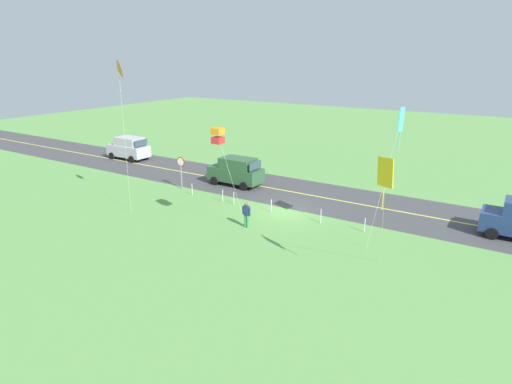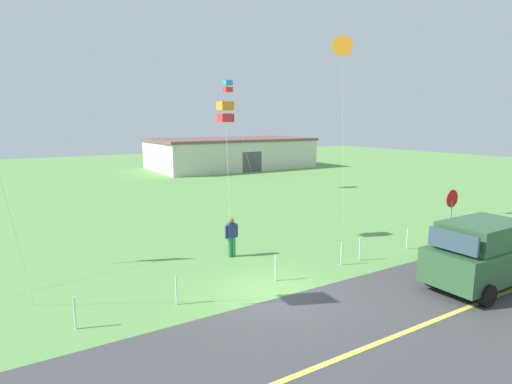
{
  "view_description": "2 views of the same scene",
  "coord_description": "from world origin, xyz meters",
  "px_view_note": "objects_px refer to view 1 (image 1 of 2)",
  "views": [
    {
      "loc": [
        -12.76,
        23.97,
        10.01
      ],
      "look_at": [
        0.05,
        3.61,
        2.31
      ],
      "focal_mm": 30.03,
      "sensor_mm": 36.0,
      "label": 1
    },
    {
      "loc": [
        -6.96,
        -10.45,
        5.42
      ],
      "look_at": [
        2.38,
        4.73,
        2.37
      ],
      "focal_mm": 28.93,
      "sensor_mm": 36.0,
      "label": 2
    }
  ],
  "objects_px": {
    "person_adult_near": "(246,214)",
    "kite_pink_drift": "(119,70)",
    "kite_red_low": "(218,136)",
    "kite_green_far": "(401,122)",
    "car_parked_east_far": "(129,148)",
    "kite_yellow_high": "(385,174)",
    "car_suv_foreground": "(236,171)",
    "stop_sign": "(181,167)"
  },
  "relations": [
    {
      "from": "car_parked_east_far",
      "to": "stop_sign",
      "type": "bearing_deg",
      "value": 156.72
    },
    {
      "from": "car_suv_foreground",
      "to": "kite_green_far",
      "type": "relative_size",
      "value": 0.58
    },
    {
      "from": "kite_green_far",
      "to": "kite_pink_drift",
      "type": "xyz_separation_m",
      "value": [
        15.74,
        4.01,
        2.34
      ]
    },
    {
      "from": "kite_yellow_high",
      "to": "person_adult_near",
      "type": "bearing_deg",
      "value": -20.4
    },
    {
      "from": "car_parked_east_far",
      "to": "kite_red_low",
      "type": "xyz_separation_m",
      "value": [
        -19.23,
        10.46,
        4.67
      ]
    },
    {
      "from": "stop_sign",
      "to": "kite_yellow_high",
      "type": "distance_m",
      "value": 19.33
    },
    {
      "from": "car_suv_foreground",
      "to": "kite_yellow_high",
      "type": "bearing_deg",
      "value": 144.5
    },
    {
      "from": "car_parked_east_far",
      "to": "stop_sign",
      "type": "relative_size",
      "value": 1.72
    },
    {
      "from": "kite_green_far",
      "to": "kite_pink_drift",
      "type": "height_order",
      "value": "kite_pink_drift"
    },
    {
      "from": "stop_sign",
      "to": "person_adult_near",
      "type": "height_order",
      "value": "stop_sign"
    },
    {
      "from": "car_suv_foreground",
      "to": "car_parked_east_far",
      "type": "height_order",
      "value": "same"
    },
    {
      "from": "kite_yellow_high",
      "to": "kite_green_far",
      "type": "distance_m",
      "value": 5.44
    },
    {
      "from": "person_adult_near",
      "to": "kite_yellow_high",
      "type": "relative_size",
      "value": 0.26
    },
    {
      "from": "kite_pink_drift",
      "to": "kite_yellow_high",
      "type": "bearing_deg",
      "value": 175.92
    },
    {
      "from": "car_parked_east_far",
      "to": "kite_yellow_high",
      "type": "relative_size",
      "value": 0.71
    },
    {
      "from": "kite_red_low",
      "to": "kite_green_far",
      "type": "bearing_deg",
      "value": -157.76
    },
    {
      "from": "car_suv_foreground",
      "to": "kite_pink_drift",
      "type": "height_order",
      "value": "kite_pink_drift"
    },
    {
      "from": "kite_yellow_high",
      "to": "kite_green_far",
      "type": "xyz_separation_m",
      "value": [
        0.84,
        -5.19,
        1.4
      ]
    },
    {
      "from": "car_suv_foreground",
      "to": "person_adult_near",
      "type": "height_order",
      "value": "car_suv_foreground"
    },
    {
      "from": "person_adult_near",
      "to": "kite_red_low",
      "type": "height_order",
      "value": "kite_red_low"
    },
    {
      "from": "car_parked_east_far",
      "to": "kite_green_far",
      "type": "bearing_deg",
      "value": 166.22
    },
    {
      "from": "car_parked_east_far",
      "to": "kite_green_far",
      "type": "height_order",
      "value": "kite_green_far"
    },
    {
      "from": "car_parked_east_far",
      "to": "kite_red_low",
      "type": "bearing_deg",
      "value": 151.45
    },
    {
      "from": "car_parked_east_far",
      "to": "kite_yellow_high",
      "type": "distance_m",
      "value": 31.56
    },
    {
      "from": "car_suv_foreground",
      "to": "person_adult_near",
      "type": "xyz_separation_m",
      "value": [
        -5.63,
        7.07,
        -0.29
      ]
    },
    {
      "from": "car_suv_foreground",
      "to": "kite_pink_drift",
      "type": "relative_size",
      "value": 0.45
    },
    {
      "from": "car_suv_foreground",
      "to": "kite_red_low",
      "type": "height_order",
      "value": "kite_red_low"
    },
    {
      "from": "kite_red_low",
      "to": "person_adult_near",
      "type": "bearing_deg",
      "value": -111.5
    },
    {
      "from": "car_suv_foreground",
      "to": "kite_pink_drift",
      "type": "distance_m",
      "value": 12.38
    },
    {
      "from": "car_suv_foreground",
      "to": "person_adult_near",
      "type": "distance_m",
      "value": 9.04
    },
    {
      "from": "person_adult_near",
      "to": "kite_pink_drift",
      "type": "xyz_separation_m",
      "value": [
        7.63,
        2.14,
        8.31
      ]
    },
    {
      "from": "kite_red_low",
      "to": "kite_yellow_high",
      "type": "height_order",
      "value": "kite_red_low"
    },
    {
      "from": "stop_sign",
      "to": "kite_green_far",
      "type": "distance_m",
      "value": 17.58
    },
    {
      "from": "person_adult_near",
      "to": "kite_green_far",
      "type": "relative_size",
      "value": 0.21
    },
    {
      "from": "stop_sign",
      "to": "person_adult_near",
      "type": "distance_m",
      "value": 9.5
    },
    {
      "from": "kite_red_low",
      "to": "kite_yellow_high",
      "type": "distance_m",
      "value": 9.76
    },
    {
      "from": "kite_green_far",
      "to": "kite_yellow_high",
      "type": "bearing_deg",
      "value": 99.2
    },
    {
      "from": "kite_red_low",
      "to": "kite_yellow_high",
      "type": "xyz_separation_m",
      "value": [
        -9.62,
        1.6,
        -0.39
      ]
    },
    {
      "from": "person_adult_near",
      "to": "kite_yellow_high",
      "type": "distance_m",
      "value": 10.58
    },
    {
      "from": "car_suv_foreground",
      "to": "person_adult_near",
      "type": "relative_size",
      "value": 2.75
    },
    {
      "from": "car_suv_foreground",
      "to": "kite_yellow_high",
      "type": "xyz_separation_m",
      "value": [
        -14.58,
        10.4,
        4.28
      ]
    },
    {
      "from": "car_parked_east_far",
      "to": "kite_pink_drift",
      "type": "distance_m",
      "value": 18.26
    }
  ]
}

